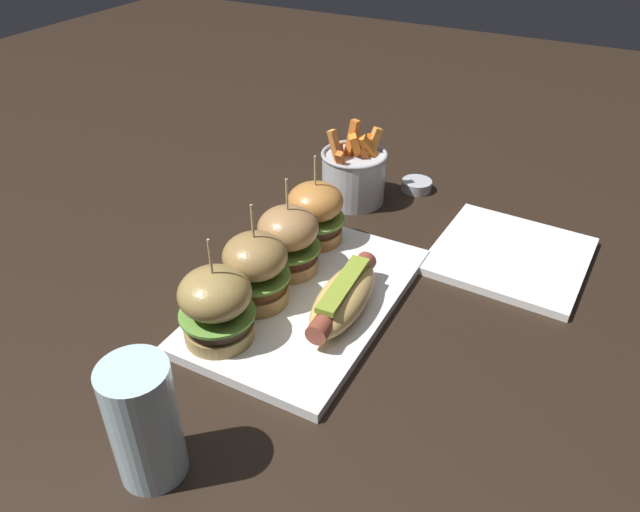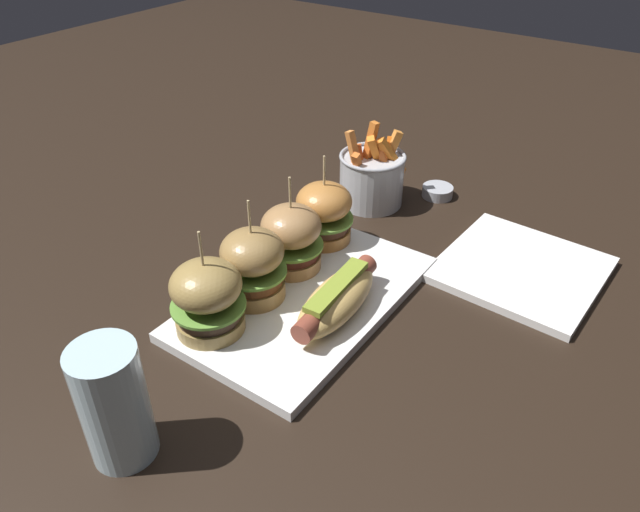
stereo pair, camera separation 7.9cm
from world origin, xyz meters
name	(u,v)px [view 1 (the left image)]	position (x,y,z in m)	size (l,w,h in m)	color
ground_plane	(308,302)	(0.00, 0.00, 0.00)	(3.00, 3.00, 0.00)	black
platter_main	(308,298)	(0.00, 0.00, 0.01)	(0.35, 0.22, 0.01)	white
hot_dog	(343,297)	(-0.01, -0.06, 0.04)	(0.17, 0.07, 0.05)	tan
slider_far_left	(216,305)	(-0.12, 0.05, 0.06)	(0.09, 0.09, 0.14)	olive
slider_center_left	(256,269)	(-0.04, 0.05, 0.06)	(0.09, 0.09, 0.14)	olive
slider_center_right	(288,239)	(0.04, 0.05, 0.06)	(0.09, 0.09, 0.14)	#A17548
slider_far_right	(315,212)	(0.12, 0.06, 0.06)	(0.09, 0.09, 0.14)	#B47436
fries_bucket	(354,175)	(0.28, 0.07, 0.05)	(0.11, 0.11, 0.14)	#B7BABF
sauce_ramekin	(417,185)	(0.37, -0.02, 0.01)	(0.05, 0.05, 0.02)	#A8AAB2
side_plate	(510,255)	(0.23, -0.21, 0.01)	(0.21, 0.21, 0.01)	white
water_glass	(144,422)	(-0.30, 0.01, 0.07)	(0.07, 0.07, 0.13)	silver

